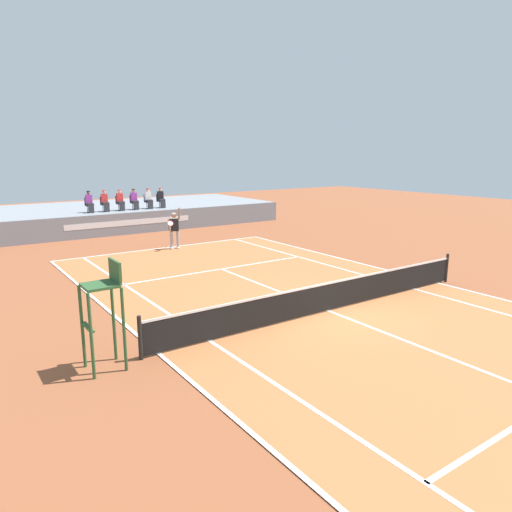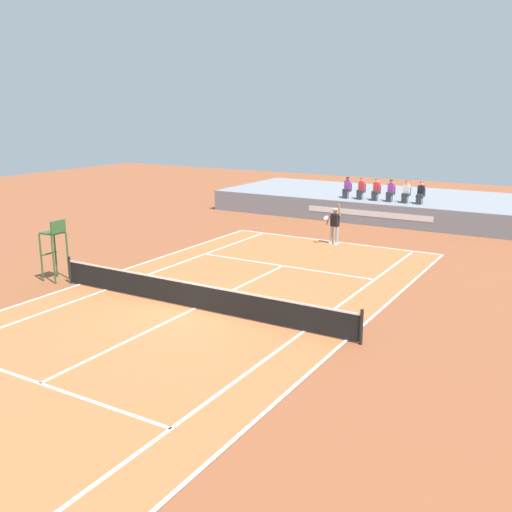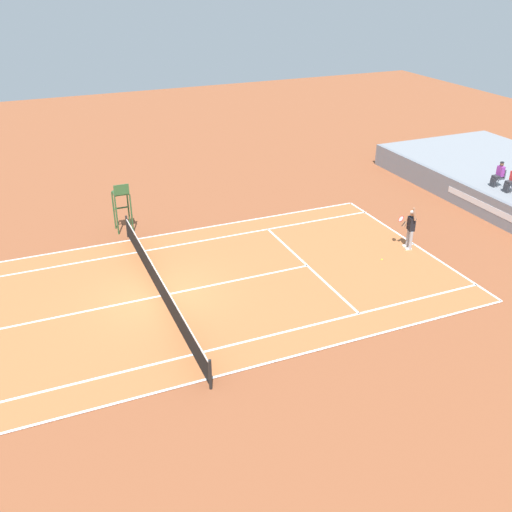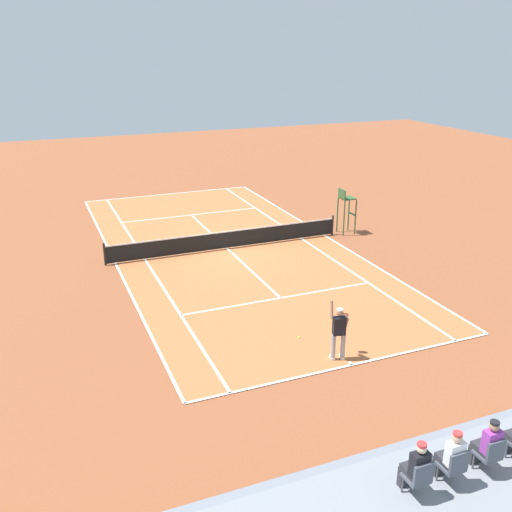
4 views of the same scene
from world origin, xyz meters
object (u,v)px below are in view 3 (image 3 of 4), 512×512
(tennis_ball, at_px, (382,259))
(umpire_chair, at_px, (122,201))
(spectator_seated_0, at_px, (499,174))
(spectator_seated_1, at_px, (512,180))
(tennis_player, at_px, (410,228))

(tennis_ball, height_order, umpire_chair, umpire_chair)
(spectator_seated_0, distance_m, tennis_ball, 9.25)
(tennis_ball, bearing_deg, spectator_seated_0, 107.24)
(spectator_seated_1, xyz_separation_m, tennis_ball, (1.78, -8.65, -1.86))
(tennis_ball, bearing_deg, umpire_chair, -127.78)
(spectator_seated_0, xyz_separation_m, spectator_seated_1, (0.91, 0.00, 0.00))
(spectator_seated_0, relative_size, spectator_seated_1, 1.00)
(umpire_chair, bearing_deg, spectator_seated_1, 72.70)
(spectator_seated_1, bearing_deg, tennis_player, -79.74)
(spectator_seated_1, distance_m, umpire_chair, 19.16)
(tennis_ball, xyz_separation_m, umpire_chair, (-7.47, -9.64, 1.52))
(spectator_seated_1, xyz_separation_m, tennis_player, (1.25, -6.91, -0.90))
(spectator_seated_1, bearing_deg, umpire_chair, -107.30)
(spectator_seated_0, relative_size, tennis_player, 0.61)
(spectator_seated_0, bearing_deg, tennis_player, -72.66)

